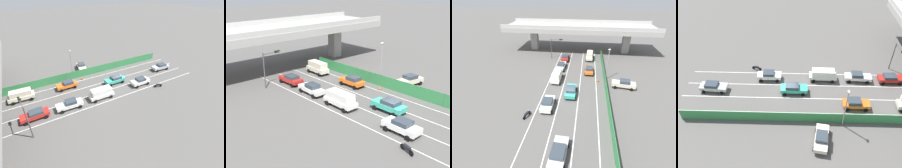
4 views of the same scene
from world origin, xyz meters
TOP-DOWN VIEW (x-y plane):
  - ground_plane at (0.00, 0.00)m, footprint 300.00×300.00m
  - lane_line_left_edge at (-4.97, 3.46)m, footprint 0.14×42.92m
  - lane_line_mid_left at (-1.66, 3.46)m, footprint 0.14×42.92m
  - lane_line_mid_right at (1.66, 3.46)m, footprint 0.14×42.92m
  - lane_line_right_edge at (4.97, 3.46)m, footprint 0.14×42.92m
  - green_fence at (6.69, 3.46)m, footprint 0.10×39.02m
  - car_sedan_white at (-3.22, -3.59)m, footprint 2.02×4.27m
  - car_hatchback_white at (-3.34, 12.26)m, footprint 2.11×4.75m
  - car_sedan_silver at (0.11, -12.84)m, footprint 2.21×4.70m
  - car_taxi_orange at (3.43, 10.72)m, footprint 2.01×4.22m
  - car_sedan_red at (-3.11, 18.03)m, footprint 2.07×4.49m
  - car_taxi_teal at (0.18, 0.86)m, footprint 2.09×4.52m
  - car_van_cream at (3.51, 19.51)m, footprint 2.13×4.61m
  - car_van_white at (-3.39, 6.06)m, footprint 2.13×4.87m
  - motorcycle at (-5.96, -6.26)m, footprint 0.78×1.90m
  - parked_sedan_cream at (10.33, 4.89)m, footprint 4.77×2.56m
  - traffic_light at (-6.06, 19.14)m, footprint 3.23×0.65m
  - street_lamp at (7.17, 8.20)m, footprint 0.60×0.36m
  - traffic_cone at (5.43, 6.80)m, footprint 0.47×0.47m

SIDE VIEW (x-z plane):
  - ground_plane at x=0.00m, z-range 0.00..0.00m
  - lane_line_left_edge at x=-4.97m, z-range 0.00..0.01m
  - lane_line_mid_left at x=-1.66m, z-range 0.00..0.01m
  - lane_line_mid_right at x=1.66m, z-range 0.00..0.01m
  - lane_line_right_edge at x=4.97m, z-range 0.00..0.01m
  - traffic_cone at x=5.43m, z-range -0.02..0.61m
  - motorcycle at x=-5.96m, z-range -0.01..0.93m
  - car_sedan_red at x=-3.11m, z-range 0.11..1.62m
  - car_sedan_silver at x=0.11m, z-range 0.10..1.66m
  - car_hatchback_white at x=-3.34m, z-range 0.07..1.71m
  - car_taxi_orange at x=3.43m, z-range 0.09..1.70m
  - car_sedan_white at x=-3.22m, z-range 0.09..1.72m
  - car_taxi_teal at x=0.18m, z-range 0.10..1.74m
  - green_fence at x=6.69m, z-range 0.00..1.85m
  - parked_sedan_cream at x=10.33m, z-range 0.07..1.78m
  - car_van_white at x=-3.39m, z-range 0.15..2.24m
  - car_van_cream at x=3.51m, z-range 0.14..2.30m
  - traffic_light at x=-6.06m, z-range 1.14..6.75m
  - street_lamp at x=7.17m, z-range 0.75..7.59m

